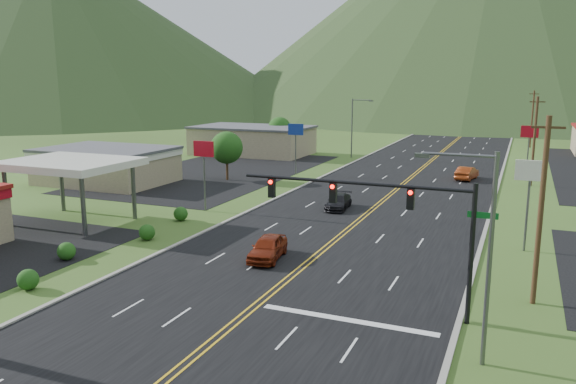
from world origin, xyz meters
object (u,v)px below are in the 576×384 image
at_px(streetlight_west, 354,124).
at_px(car_red_near, 268,248).
at_px(streetlight_east, 482,245).
at_px(car_red_far, 467,173).
at_px(traffic_signal, 390,210).
at_px(car_dark_mid, 338,202).
at_px(gas_canopy, 69,165).

distance_m(streetlight_west, car_red_near, 51.66).
height_order(streetlight_east, car_red_far, streetlight_east).
xyz_separation_m(traffic_signal, streetlight_west, (-18.16, 56.00, -0.15)).
xyz_separation_m(streetlight_east, car_red_far, (-4.74, 46.20, -4.39)).
distance_m(streetlight_east, car_red_far, 46.65).
height_order(streetlight_west, car_dark_mid, streetlight_west).
bearing_deg(car_red_far, streetlight_west, -27.42).
relative_size(streetlight_west, car_red_far, 1.89).
xyz_separation_m(traffic_signal, car_red_near, (-9.23, 5.31, -4.55)).
relative_size(streetlight_east, car_red_far, 1.89).
relative_size(streetlight_west, car_red_near, 1.96).
bearing_deg(car_dark_mid, streetlight_west, 99.56).
bearing_deg(gas_canopy, car_red_far, 50.26).
relative_size(traffic_signal, car_red_near, 2.86).
height_order(streetlight_east, car_dark_mid, streetlight_east).
bearing_deg(car_dark_mid, gas_canopy, -149.59).
distance_m(traffic_signal, streetlight_east, 6.17).
bearing_deg(car_red_near, streetlight_west, 91.91).
bearing_deg(car_red_near, streetlight_east, -41.84).
distance_m(streetlight_east, car_red_near, 17.31).
height_order(car_red_near, car_red_far, car_red_far).
distance_m(streetlight_west, car_red_far, 23.19).
bearing_deg(streetlight_east, streetlight_west, 110.86).
bearing_deg(gas_canopy, car_dark_mid, 34.97).
relative_size(traffic_signal, streetlight_west, 1.46).
distance_m(gas_canopy, car_red_near, 19.87).
bearing_deg(car_dark_mid, car_red_far, 61.22).
xyz_separation_m(traffic_signal, gas_canopy, (-28.48, 8.00, -0.46)).
bearing_deg(car_red_far, traffic_signal, 99.93).
height_order(traffic_signal, car_dark_mid, traffic_signal).
bearing_deg(streetlight_east, car_dark_mid, 119.18).
xyz_separation_m(car_dark_mid, car_red_far, (9.39, 20.89, 0.13)).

